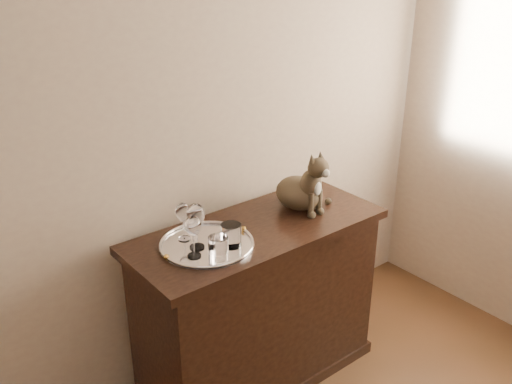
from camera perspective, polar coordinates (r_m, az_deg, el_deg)
wall_back at (r=2.34m, az=-16.34°, el=6.04°), size 4.00×0.10×2.70m
sideboard at (r=2.79m, az=0.16°, el=-11.28°), size 1.20×0.50×0.85m
tray at (r=2.42m, az=-4.92°, el=-5.32°), size 0.40×0.40×0.01m
wine_glass_b at (r=2.43m, az=-7.27°, el=-2.92°), size 0.06×0.06×0.17m
wine_glass_c at (r=2.29m, az=-6.29°, el=-4.44°), size 0.07×0.07×0.18m
wine_glass_d at (r=2.35m, az=-6.01°, el=-3.39°), size 0.08×0.08×0.20m
tumbler_a at (r=2.38m, az=-2.51°, el=-4.34°), size 0.09×0.09×0.10m
tumbler_b at (r=2.29m, az=-3.78°, el=-5.58°), size 0.08×0.08×0.09m
cat at (r=2.69m, az=4.33°, el=1.41°), size 0.32×0.30×0.31m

